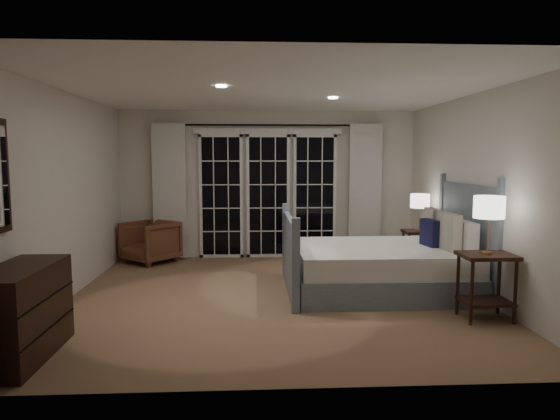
{
  "coord_description": "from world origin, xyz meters",
  "views": [
    {
      "loc": [
        -0.26,
        -6.03,
        1.71
      ],
      "look_at": [
        0.08,
        0.21,
        1.05
      ],
      "focal_mm": 32.0,
      "sensor_mm": 36.0,
      "label": 1
    }
  ],
  "objects": [
    {
      "name": "floor",
      "position": [
        0.0,
        0.0,
        0.0
      ],
      "size": [
        5.0,
        5.0,
        0.0
      ],
      "primitive_type": "plane",
      "color": "#926E4E",
      "rests_on": "ground"
    },
    {
      "name": "ceiling",
      "position": [
        0.0,
        0.0,
        2.5
      ],
      "size": [
        5.0,
        5.0,
        0.0
      ],
      "primitive_type": "plane",
      "rotation": [
        3.14,
        0.0,
        0.0
      ],
      "color": "white",
      "rests_on": "wall_back"
    },
    {
      "name": "wall_left",
      "position": [
        -2.5,
        0.0,
        1.25
      ],
      "size": [
        0.02,
        5.0,
        2.5
      ],
      "primitive_type": "cube",
      "color": "silver",
      "rests_on": "floor"
    },
    {
      "name": "wall_right",
      "position": [
        2.5,
        0.0,
        1.25
      ],
      "size": [
        0.02,
        5.0,
        2.5
      ],
      "primitive_type": "cube",
      "color": "silver",
      "rests_on": "floor"
    },
    {
      "name": "wall_back",
      "position": [
        0.0,
        2.5,
        1.25
      ],
      "size": [
        5.0,
        0.02,
        2.5
      ],
      "primitive_type": "cube",
      "color": "silver",
      "rests_on": "floor"
    },
    {
      "name": "wall_front",
      "position": [
        0.0,
        -2.5,
        1.25
      ],
      "size": [
        5.0,
        0.02,
        2.5
      ],
      "primitive_type": "cube",
      "color": "silver",
      "rests_on": "floor"
    },
    {
      "name": "french_doors",
      "position": [
        0.0,
        2.46,
        1.09
      ],
      "size": [
        2.5,
        0.04,
        2.2
      ],
      "color": "black",
      "rests_on": "wall_back"
    },
    {
      "name": "curtain_rod",
      "position": [
        0.0,
        2.4,
        2.25
      ],
      "size": [
        3.5,
        0.03,
        0.03
      ],
      "primitive_type": "cylinder",
      "rotation": [
        0.0,
        1.57,
        0.0
      ],
      "color": "black",
      "rests_on": "wall_back"
    },
    {
      "name": "curtain_left",
      "position": [
        -1.65,
        2.38,
        1.15
      ],
      "size": [
        0.55,
        0.1,
        2.25
      ],
      "primitive_type": "cube",
      "color": "silver",
      "rests_on": "curtain_rod"
    },
    {
      "name": "curtain_right",
      "position": [
        1.65,
        2.38,
        1.15
      ],
      "size": [
        0.55,
        0.1,
        2.25
      ],
      "primitive_type": "cube",
      "color": "silver",
      "rests_on": "curtain_rod"
    },
    {
      "name": "downlight_a",
      "position": [
        0.8,
        0.6,
        2.49
      ],
      "size": [
        0.12,
        0.12,
        0.01
      ],
      "primitive_type": "cylinder",
      "color": "white",
      "rests_on": "ceiling"
    },
    {
      "name": "downlight_b",
      "position": [
        -0.6,
        -0.4,
        2.49
      ],
      "size": [
        0.12,
        0.12,
        0.01
      ],
      "primitive_type": "cylinder",
      "color": "white",
      "rests_on": "ceiling"
    },
    {
      "name": "bed",
      "position": [
        1.41,
        0.17,
        0.34
      ],
      "size": [
        2.35,
        1.69,
        1.38
      ],
      "color": "gray",
      "rests_on": "floor"
    },
    {
      "name": "nightstand_left",
      "position": [
        2.19,
        -1.01,
        0.47
      ],
      "size": [
        0.54,
        0.44,
        0.71
      ],
      "color": "black",
      "rests_on": "floor"
    },
    {
      "name": "nightstand_right",
      "position": [
        2.26,
        1.35,
        0.4
      ],
      "size": [
        0.47,
        0.37,
        0.61
      ],
      "color": "black",
      "rests_on": "floor"
    },
    {
      "name": "lamp_left",
      "position": [
        2.19,
        -1.01,
        1.19
      ],
      "size": [
        0.31,
        0.31,
        0.61
      ],
      "color": "tan",
      "rests_on": "nightstand_left"
    },
    {
      "name": "lamp_right",
      "position": [
        2.26,
        1.35,
        1.05
      ],
      "size": [
        0.29,
        0.29,
        0.56
      ],
      "color": "tan",
      "rests_on": "nightstand_right"
    },
    {
      "name": "armchair",
      "position": [
        -1.94,
        2.1,
        0.34
      ],
      "size": [
        1.04,
        1.05,
        0.68
      ],
      "primitive_type": "imported",
      "rotation": [
        0.0,
        0.0,
        -0.7
      ],
      "color": "brown",
      "rests_on": "floor"
    },
    {
      "name": "dresser",
      "position": [
        -2.23,
        -1.8,
        0.4
      ],
      "size": [
        0.48,
        1.12,
        0.79
      ],
      "color": "black",
      "rests_on": "floor"
    }
  ]
}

